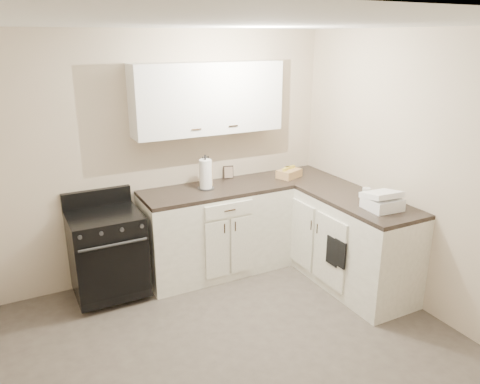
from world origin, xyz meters
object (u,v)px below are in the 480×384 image
stove (108,254)px  paper_towel (206,174)px  knife_block (206,176)px  countertop_grill (382,203)px  wicker_basket (289,173)px

stove → paper_towel: 1.23m
knife_block → countertop_grill: bearing=-57.6°
wicker_basket → countertop_grill: bearing=-81.2°
stove → paper_towel: paper_towel is taller
stove → wicker_basket: wicker_basket is taller
stove → wicker_basket: (2.03, 0.00, 0.52)m
paper_towel → countertop_grill: (1.17, -1.29, -0.10)m
knife_block → wicker_basket: bearing=-15.1°
wicker_basket → paper_towel: bearing=176.9°
knife_block → stove: bearing=179.3°
paper_towel → wicker_basket: bearing=-3.1°
paper_towel → stove: bearing=-177.0°
knife_block → wicker_basket: size_ratio=0.86×
stove → knife_block: size_ratio=3.48×
stove → countertop_grill: (2.23, -1.24, 0.53)m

